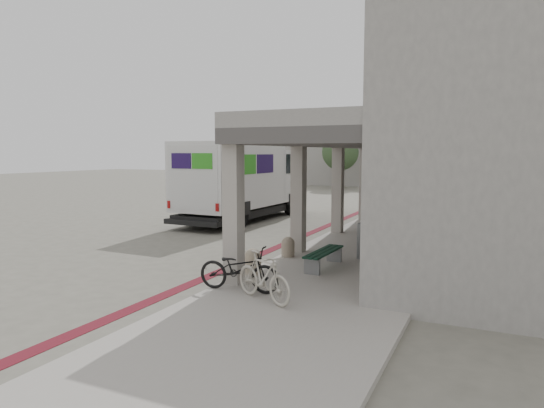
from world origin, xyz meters
The scene contains 15 objects.
ground centered at (0.00, 0.00, 0.00)m, with size 120.00×120.00×0.00m, color #656156.
bike_lane_stripe centered at (1.00, 2.00, 0.01)m, with size 0.35×40.00×0.01m, color maroon.
sidewalk centered at (4.00, 0.00, 0.06)m, with size 4.40×28.00×0.12m, color #A0988F.
transit_building centered at (6.83, 4.50, 3.40)m, with size 7.60×17.00×7.00m.
distant_backdrop centered at (-2.84, 35.89, 2.70)m, with size 28.00×10.00×6.50m.
tree_left centered at (-5.00, 28.00, 3.18)m, with size 3.20×3.20×4.80m.
tree_mid centered at (2.00, 30.00, 3.18)m, with size 3.20×3.20×4.80m.
tree_right centered at (10.00, 29.00, 3.18)m, with size 3.20×3.20×4.80m.
fedex_truck centered at (-3.19, 6.68, 1.92)m, with size 2.89×8.51×3.60m.
bench centered at (3.51, -1.19, 0.44)m, with size 0.49×1.95×0.45m.
bollard_near centered at (2.10, -0.30, 0.41)m, with size 0.39×0.39×0.58m.
bollard_far centered at (2.10, -2.56, 0.44)m, with size 0.43×0.43×0.64m.
utility_cabinet centered at (4.30, 0.48, 0.64)m, with size 0.46×0.62×1.03m, color slate.
bicycle_black centered at (2.53, -4.04, 0.61)m, with size 0.65×1.87×0.98m, color black.
bicycle_cream centered at (3.33, -4.46, 0.63)m, with size 0.48×1.69×1.02m, color #B8B1A1.
Camera 1 is at (7.56, -13.13, 3.14)m, focal length 32.00 mm.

